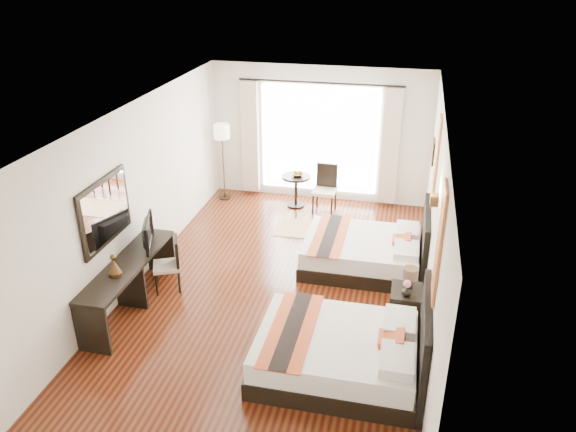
% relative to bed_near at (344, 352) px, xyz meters
% --- Properties ---
extents(floor, '(4.50, 7.50, 0.01)m').
position_rel_bed_near_xyz_m(floor, '(-1.27, 1.62, -0.31)').
color(floor, '#390E0A').
rests_on(floor, ground).
extents(ceiling, '(4.50, 7.50, 0.02)m').
position_rel_bed_near_xyz_m(ceiling, '(-1.27, 1.62, 2.49)').
color(ceiling, white).
rests_on(ceiling, wall_headboard).
extents(wall_headboard, '(0.01, 7.50, 2.80)m').
position_rel_bed_near_xyz_m(wall_headboard, '(0.98, 1.62, 1.10)').
color(wall_headboard, silver).
rests_on(wall_headboard, floor).
extents(wall_desk, '(0.01, 7.50, 2.80)m').
position_rel_bed_near_xyz_m(wall_desk, '(-3.51, 1.62, 1.10)').
color(wall_desk, silver).
rests_on(wall_desk, floor).
extents(wall_window, '(4.50, 0.01, 2.80)m').
position_rel_bed_near_xyz_m(wall_window, '(-1.27, 5.37, 1.10)').
color(wall_window, silver).
rests_on(wall_window, floor).
extents(wall_entry, '(4.50, 0.01, 2.80)m').
position_rel_bed_near_xyz_m(wall_entry, '(-1.27, -2.12, 1.10)').
color(wall_entry, silver).
rests_on(wall_entry, floor).
extents(window_glass, '(2.40, 0.02, 2.20)m').
position_rel_bed_near_xyz_m(window_glass, '(-1.27, 5.35, 1.00)').
color(window_glass, white).
rests_on(window_glass, wall_window).
extents(sheer_curtain, '(2.30, 0.02, 2.10)m').
position_rel_bed_near_xyz_m(sheer_curtain, '(-1.27, 5.29, 1.00)').
color(sheer_curtain, white).
rests_on(sheer_curtain, wall_window).
extents(drape_left, '(0.35, 0.14, 2.35)m').
position_rel_bed_near_xyz_m(drape_left, '(-2.72, 5.25, 0.98)').
color(drape_left, beige).
rests_on(drape_left, floor).
extents(drape_right, '(0.35, 0.14, 2.35)m').
position_rel_bed_near_xyz_m(drape_right, '(0.18, 5.25, 0.98)').
color(drape_right, beige).
rests_on(drape_right, floor).
extents(art_panel_near, '(0.03, 0.50, 1.35)m').
position_rel_bed_near_xyz_m(art_panel_near, '(0.96, 0.00, 1.65)').
color(art_panel_near, maroon).
rests_on(art_panel_near, wall_headboard).
extents(art_panel_far, '(0.03, 0.50, 1.35)m').
position_rel_bed_near_xyz_m(art_panel_far, '(0.96, 2.67, 1.65)').
color(art_panel_far, maroon).
rests_on(art_panel_far, wall_headboard).
extents(wall_sconce, '(0.10, 0.14, 0.14)m').
position_rel_bed_near_xyz_m(wall_sconce, '(0.92, 1.26, 1.62)').
color(wall_sconce, '#402C17').
rests_on(wall_sconce, wall_headboard).
extents(mirror_frame, '(0.04, 1.25, 0.95)m').
position_rel_bed_near_xyz_m(mirror_frame, '(-3.49, 0.72, 1.25)').
color(mirror_frame, black).
rests_on(mirror_frame, wall_desk).
extents(mirror_glass, '(0.01, 1.12, 0.82)m').
position_rel_bed_near_xyz_m(mirror_glass, '(-3.46, 0.72, 1.25)').
color(mirror_glass, white).
rests_on(mirror_glass, mirror_frame).
extents(bed_near, '(2.08, 1.62, 1.17)m').
position_rel_bed_near_xyz_m(bed_near, '(0.00, 0.00, 0.00)').
color(bed_near, black).
rests_on(bed_near, floor).
extents(bed_far, '(2.00, 1.56, 1.12)m').
position_rel_bed_near_xyz_m(bed_far, '(0.04, 2.67, -0.01)').
color(bed_far, black).
rests_on(bed_far, floor).
extents(nightstand, '(0.43, 0.54, 0.52)m').
position_rel_bed_near_xyz_m(nightstand, '(0.71, 1.26, -0.05)').
color(nightstand, black).
rests_on(nightstand, floor).
extents(table_lamp, '(0.21, 0.21, 0.34)m').
position_rel_bed_near_xyz_m(table_lamp, '(0.74, 1.33, 0.43)').
color(table_lamp, black).
rests_on(table_lamp, nightstand).
extents(vase, '(0.14, 0.14, 0.13)m').
position_rel_bed_near_xyz_m(vase, '(0.70, 1.13, 0.26)').
color(vase, black).
rests_on(vase, nightstand).
extents(console_desk, '(0.50, 2.20, 0.76)m').
position_rel_bed_near_xyz_m(console_desk, '(-3.26, 0.72, 0.07)').
color(console_desk, black).
rests_on(console_desk, floor).
extents(television, '(0.35, 0.75, 0.44)m').
position_rel_bed_near_xyz_m(television, '(-3.24, 1.27, 0.67)').
color(television, black).
rests_on(television, console_desk).
extents(bronze_figurine, '(0.23, 0.23, 0.28)m').
position_rel_bed_near_xyz_m(bronze_figurine, '(-3.26, 0.39, 0.59)').
color(bronze_figurine, '#402C17').
rests_on(bronze_figurine, console_desk).
extents(desk_chair, '(0.53, 0.53, 0.87)m').
position_rel_bed_near_xyz_m(desk_chair, '(-2.93, 1.32, -0.04)').
color(desk_chair, '#C0AF93').
rests_on(desk_chair, floor).
extents(floor_lamp, '(0.33, 0.33, 1.63)m').
position_rel_bed_near_xyz_m(floor_lamp, '(-3.20, 4.88, 1.07)').
color(floor_lamp, black).
rests_on(floor_lamp, floor).
extents(side_table, '(0.58, 0.58, 0.67)m').
position_rel_bed_near_xyz_m(side_table, '(-1.64, 4.83, 0.03)').
color(side_table, black).
rests_on(side_table, floor).
extents(fruit_bowl, '(0.27, 0.27, 0.06)m').
position_rel_bed_near_xyz_m(fruit_bowl, '(-1.60, 4.81, 0.40)').
color(fruit_bowl, '#483519').
rests_on(fruit_bowl, side_table).
extents(window_chair, '(0.47, 0.47, 0.97)m').
position_rel_bed_near_xyz_m(window_chair, '(-1.02, 4.69, -0.01)').
color(window_chair, '#C0AF93').
rests_on(window_chair, floor).
extents(jute_rug, '(1.20, 0.85, 0.01)m').
position_rel_bed_near_xyz_m(jute_rug, '(-1.22, 3.82, -0.30)').
color(jute_rug, tan).
rests_on(jute_rug, floor).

